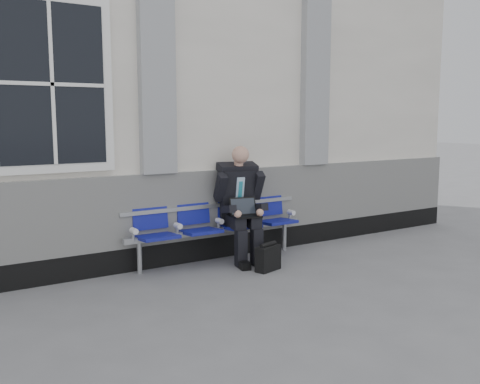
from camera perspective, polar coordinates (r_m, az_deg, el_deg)
ground at (r=5.17m, az=-18.50°, el=-13.86°), size 70.00×70.00×0.00m
bench at (r=7.06m, az=-2.49°, el=-2.99°), size 2.60×0.47×0.91m
businessman at (r=7.04m, az=0.02°, el=-0.86°), size 0.68×0.91×1.53m
briefcase at (r=6.69m, az=3.01°, el=-7.00°), size 0.38×0.24×0.36m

